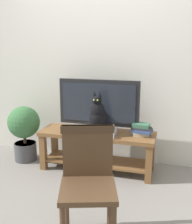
% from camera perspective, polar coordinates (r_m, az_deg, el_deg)
% --- Properties ---
extents(ground_plane, '(12.00, 12.00, 0.00)m').
position_cam_1_polar(ground_plane, '(3.01, -3.18, -15.82)').
color(ground_plane, gray).
extents(back_wall, '(7.00, 0.12, 2.80)m').
position_cam_1_polar(back_wall, '(3.54, 1.78, 12.45)').
color(back_wall, silver).
rests_on(back_wall, ground).
extents(tv_stand, '(1.36, 0.43, 0.48)m').
position_cam_1_polar(tv_stand, '(3.32, 0.24, -6.57)').
color(tv_stand, brown).
rests_on(tv_stand, ground).
extents(tv, '(0.96, 0.20, 0.61)m').
position_cam_1_polar(tv, '(3.25, 0.56, 1.59)').
color(tv, black).
rests_on(tv, tv_stand).
extents(media_box, '(0.42, 0.24, 0.07)m').
position_cam_1_polar(media_box, '(3.18, 0.40, -4.07)').
color(media_box, '#BCBCC1').
rests_on(media_box, tv_stand).
extents(cat, '(0.20, 0.32, 0.44)m').
position_cam_1_polar(cat, '(3.11, 0.36, -0.64)').
color(cat, black).
rests_on(cat, media_box).
extents(wooden_chair, '(0.52, 0.52, 0.88)m').
position_cam_1_polar(wooden_chair, '(2.16, -1.68, -12.93)').
color(wooden_chair, '#513823').
rests_on(wooden_chair, ground).
extents(book_stack, '(0.24, 0.20, 0.14)m').
position_cam_1_polar(book_stack, '(3.18, 9.33, -3.60)').
color(book_stack, beige).
rests_on(book_stack, tv_stand).
extents(potted_plant, '(0.41, 0.41, 0.72)m').
position_cam_1_polar(potted_plant, '(3.68, -14.54, -3.38)').
color(potted_plant, '#47474C').
rests_on(potted_plant, ground).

